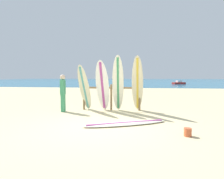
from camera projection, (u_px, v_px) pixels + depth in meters
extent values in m
plane|color=beige|center=(99.00, 127.00, 5.36)|extent=(120.00, 120.00, 0.00)
cube|color=#196B93|center=(130.00, 81.00, 62.82)|extent=(120.00, 80.00, 0.01)
cylinder|color=olive|center=(84.00, 97.00, 8.12)|extent=(0.09, 0.09, 1.14)
cylinder|color=olive|center=(111.00, 97.00, 7.98)|extent=(0.09, 0.09, 1.14)
cylinder|color=olive|center=(140.00, 98.00, 7.84)|extent=(0.09, 0.09, 1.14)
cylinder|color=olive|center=(111.00, 88.00, 7.95)|extent=(2.57, 0.08, 0.08)
ellipsoid|color=beige|center=(84.00, 88.00, 7.80)|extent=(0.62, 0.98, 1.98)
cube|color=teal|center=(84.00, 88.00, 7.80)|extent=(0.23, 0.86, 1.83)
ellipsoid|color=white|center=(102.00, 86.00, 7.72)|extent=(0.65, 0.85, 2.17)
cube|color=#A53F8C|center=(102.00, 86.00, 7.72)|extent=(0.18, 0.75, 2.00)
ellipsoid|color=white|center=(118.00, 84.00, 7.52)|extent=(0.51, 0.99, 2.34)
cube|color=#388C59|center=(118.00, 84.00, 7.52)|extent=(0.13, 0.91, 2.15)
ellipsoid|color=beige|center=(137.00, 84.00, 7.53)|extent=(0.53, 1.13, 2.31)
cube|color=gold|center=(137.00, 84.00, 7.53)|extent=(0.14, 1.04, 2.13)
ellipsoid|color=silver|center=(126.00, 123.00, 5.61)|extent=(2.67, 1.48, 0.07)
cube|color=#A53F8C|center=(126.00, 123.00, 5.61)|extent=(2.32, 1.02, 0.08)
cube|color=#3F9966|center=(63.00, 103.00, 7.62)|extent=(0.14, 0.21, 0.73)
cube|color=#3F9966|center=(63.00, 87.00, 7.58)|extent=(0.16, 0.25, 0.62)
sphere|color=beige|center=(63.00, 77.00, 7.54)|extent=(0.21, 0.21, 0.21)
cube|color=#B22D28|center=(179.00, 83.00, 34.28)|extent=(2.63, 1.86, 0.35)
cube|color=silver|center=(179.00, 81.00, 34.26)|extent=(1.08, 0.98, 0.36)
cylinder|color=#CC5933|center=(188.00, 132.00, 4.51)|extent=(0.19, 0.19, 0.21)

